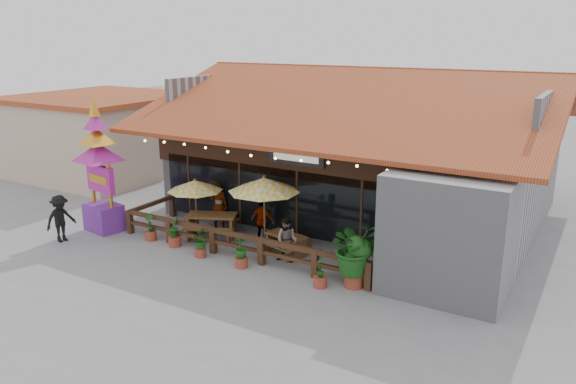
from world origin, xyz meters
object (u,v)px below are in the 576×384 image
Objects in this scene: umbrella_right at (264,185)px; pedestrian at (60,219)px; picnic_table_right at (286,241)px; thai_sign_tower at (98,156)px; tropical_plant at (355,249)px; picnic_table_left at (212,222)px; umbrella_left at (195,186)px.

umbrella_right is 1.83× the size of pedestrian.
picnic_table_right is 7.89m from thai_sign_tower.
umbrella_right is 6.64m from thai_sign_tower.
umbrella_right is 0.58× the size of thai_sign_tower.
thai_sign_tower is at bearing -178.56° from tropical_plant.
umbrella_right is 4.32m from tropical_plant.
umbrella_right reaches higher than picnic_table_left.
umbrella_right is 2.97m from picnic_table_left.
picnic_table_right is (0.89, 0.01, -1.88)m from umbrella_right.
thai_sign_tower is at bearing -159.14° from picnic_table_left.
umbrella_left is 1.29× the size of picnic_table_right.
thai_sign_tower is 3.17× the size of pedestrian.
pedestrian is at bearing -157.74° from picnic_table_right.
umbrella_left is 1.48m from picnic_table_left.
thai_sign_tower is at bearing -168.40° from picnic_table_right.
pedestrian reaches higher than picnic_table_right.
umbrella_left is 5.01m from pedestrian.
picnic_table_right is 0.31× the size of thai_sign_tower.
picnic_table_left is 0.41× the size of thai_sign_tower.
picnic_table_left is 6.54m from tropical_plant.
tropical_plant is at bearing -11.37° from picnic_table_left.
umbrella_right reaches higher than picnic_table_right.
picnic_table_left is at bearing -47.20° from pedestrian.
umbrella_left reaches higher than tropical_plant.
tropical_plant is 1.21× the size of pedestrian.
umbrella_left is 1.26× the size of pedestrian.
thai_sign_tower is at bearing -166.98° from umbrella_right.
pedestrian reaches higher than picnic_table_left.
picnic_table_right is (3.28, -0.04, -0.12)m from picnic_table_left.
thai_sign_tower reaches higher than umbrella_left.
picnic_table_left is 3.28m from picnic_table_right.
thai_sign_tower reaches higher than pedestrian.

